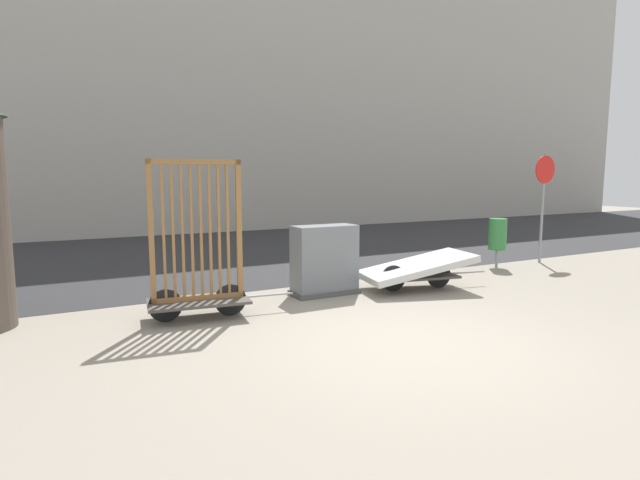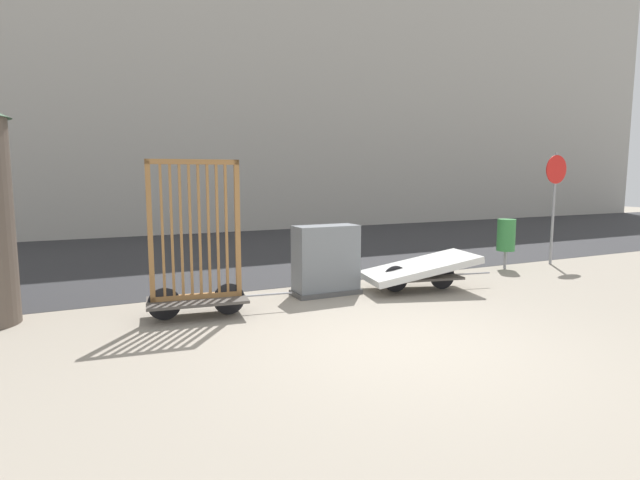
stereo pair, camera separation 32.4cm
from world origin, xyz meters
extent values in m
plane|color=gray|center=(0.00, 0.00, 0.00)|extent=(60.00, 60.00, 0.00)
cube|color=#2D2D30|center=(0.00, 8.15, 0.00)|extent=(56.00, 9.42, 0.01)
cube|color=#B2ADA3|center=(0.00, 14.86, 6.42)|extent=(48.00, 4.00, 12.84)
cube|color=#4C4742|center=(-1.93, 2.22, 0.25)|extent=(1.45, 0.89, 0.04)
cylinder|color=black|center=(-1.49, 2.17, 0.23)|extent=(0.46, 0.09, 0.46)
cylinder|color=black|center=(-2.38, 2.27, 0.23)|extent=(0.46, 0.09, 0.46)
cylinder|color=gray|center=(-0.90, 2.09, 0.25)|extent=(0.70, 0.12, 0.03)
cube|color=olive|center=(-1.93, 2.22, 0.30)|extent=(1.26, 0.22, 0.07)
cube|color=olive|center=(-1.93, 2.22, 2.18)|extent=(1.26, 0.22, 0.07)
cube|color=olive|center=(-2.52, 2.29, 1.24)|extent=(0.08, 0.08, 1.95)
cube|color=olive|center=(-1.34, 2.15, 1.24)|extent=(0.08, 0.08, 1.95)
cube|color=olive|center=(-2.36, 2.27, 1.24)|extent=(0.04, 0.05, 1.88)
cube|color=olive|center=(-2.24, 2.26, 1.24)|extent=(0.04, 0.05, 1.88)
cube|color=olive|center=(-2.12, 2.24, 1.24)|extent=(0.04, 0.05, 1.88)
cube|color=olive|center=(-1.99, 2.23, 1.24)|extent=(0.04, 0.05, 1.88)
cube|color=olive|center=(-1.87, 2.21, 1.24)|extent=(0.04, 0.05, 1.88)
cube|color=olive|center=(-1.75, 2.20, 1.24)|extent=(0.04, 0.05, 1.88)
cube|color=olive|center=(-1.62, 2.18, 1.24)|extent=(0.04, 0.05, 1.88)
cube|color=olive|center=(-1.50, 2.17, 1.24)|extent=(0.04, 0.05, 1.88)
cube|color=#4C4742|center=(1.93, 2.22, 0.25)|extent=(1.49, 0.98, 0.04)
cylinder|color=black|center=(2.37, 2.13, 0.23)|extent=(0.45, 0.13, 0.46)
cylinder|color=black|center=(1.50, 2.31, 0.23)|extent=(0.45, 0.13, 0.46)
cylinder|color=gray|center=(2.95, 2.01, 0.25)|extent=(0.69, 0.17, 0.03)
cube|color=silver|center=(1.93, 2.22, 0.41)|extent=(2.08, 1.40, 0.46)
cube|color=#4C4C4C|center=(0.33, 2.67, 0.04)|extent=(1.15, 0.53, 0.08)
cube|color=slate|center=(0.33, 2.67, 0.59)|extent=(1.09, 0.47, 1.17)
cylinder|color=gray|center=(4.87, 3.09, 0.20)|extent=(0.06, 0.06, 0.40)
cylinder|color=#337F3D|center=(4.87, 3.09, 0.74)|extent=(0.38, 0.38, 0.68)
cylinder|color=gray|center=(6.28, 3.09, 1.26)|extent=(0.06, 0.06, 2.51)
cylinder|color=red|center=(6.28, 3.07, 2.15)|extent=(0.63, 0.02, 0.63)
camera|label=1|loc=(-3.66, -4.60, 1.98)|focal=28.00mm
camera|label=2|loc=(-3.37, -4.74, 1.98)|focal=28.00mm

